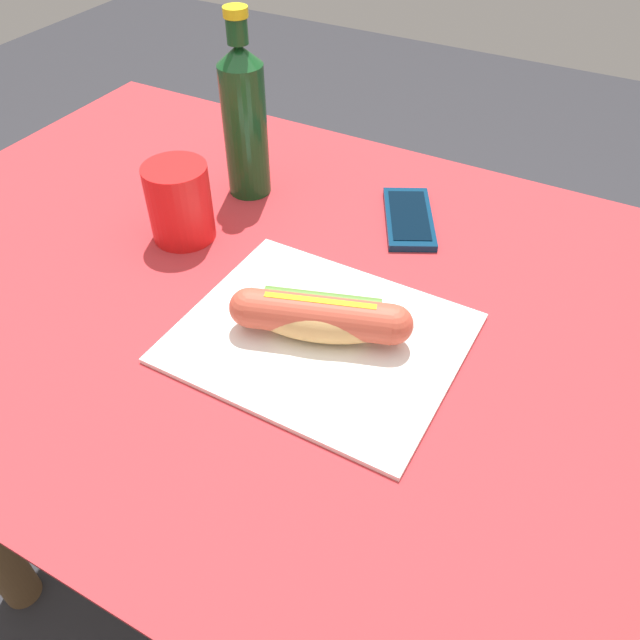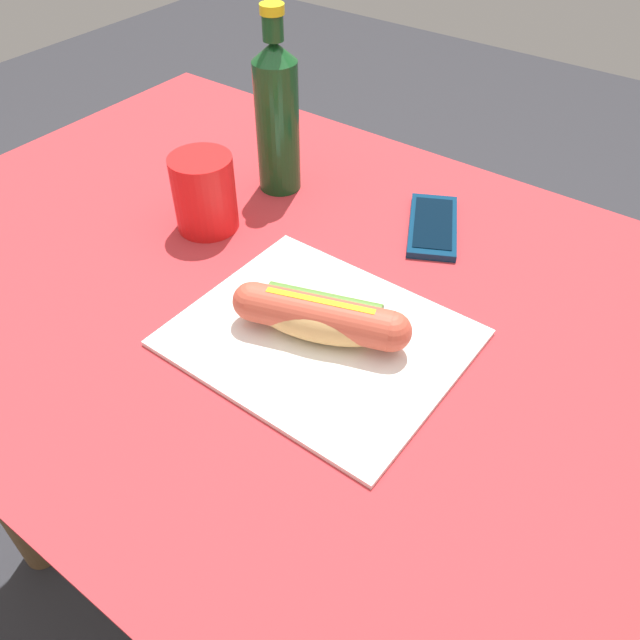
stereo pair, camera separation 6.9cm
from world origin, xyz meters
name	(u,v)px [view 1 (the left image)]	position (x,y,z in m)	size (l,w,h in m)	color
ground_plane	(316,588)	(0.00, 0.00, 0.00)	(6.00, 6.00, 0.00)	#2D2D33
dining_table	(315,380)	(0.00, 0.00, 0.63)	(1.25, 0.80, 0.78)	brown
paper_wrapper	(320,338)	(0.04, -0.06, 0.78)	(0.30, 0.25, 0.01)	white
hot_dog	(320,317)	(0.04, -0.06, 0.81)	(0.19, 0.10, 0.05)	tan
cell_phone	(409,218)	(0.04, 0.21, 0.78)	(0.12, 0.16, 0.01)	#0A2D4C
soda_bottle	(244,119)	(-0.20, 0.17, 0.89)	(0.06, 0.06, 0.26)	#14471E
drinking_cup	(180,203)	(-0.22, 0.03, 0.83)	(0.08, 0.08, 0.10)	red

